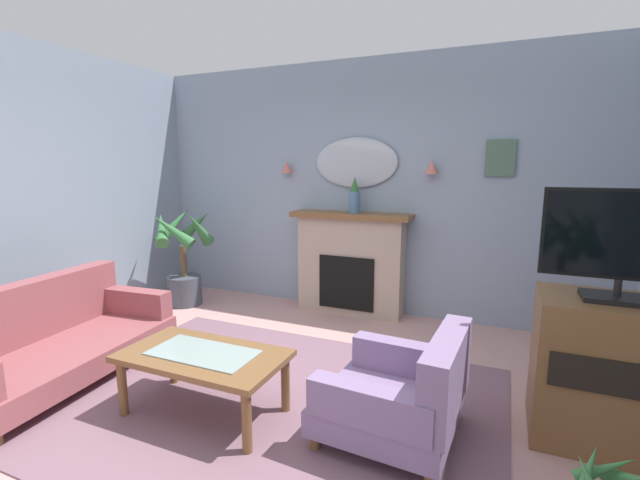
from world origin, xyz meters
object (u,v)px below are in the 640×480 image
wall_mirror (356,163)px  armchair_beside_couch (404,393)px  fireplace (350,264)px  coffee_table (203,361)px  wall_sconce_right (432,167)px  tv_cabinet (607,372)px  mantel_vase_centre (355,197)px  floral_couch (51,339)px  tv_flatscreen (623,242)px  framed_picture (500,158)px  wall_sconce_left (287,167)px  potted_plant_corner_palm (183,257)px

wall_mirror → armchair_beside_couch: 2.85m
fireplace → coffee_table: (-0.21, -2.35, -0.19)m
fireplace → wall_mirror: bearing=90.0°
wall_mirror → wall_sconce_right: bearing=-3.4°
fireplace → armchair_beside_couch: (1.08, -2.09, -0.27)m
coffee_table → tv_cabinet: (2.41, 0.73, 0.07)m
mantel_vase_centre → floral_couch: size_ratio=0.22×
tv_flatscreen → coffee_table: bearing=-163.6°
mantel_vase_centre → coffee_table: mantel_vase_centre is taller
wall_sconce_right → framed_picture: bearing=5.3°
wall_sconce_left → armchair_beside_couch: (1.93, -2.18, -1.35)m
mantel_vase_centre → tv_cabinet: size_ratio=0.44×
wall_sconce_left → potted_plant_corner_palm: (-1.10, -0.62, -1.07)m
armchair_beside_couch → potted_plant_corner_palm: bearing=152.9°
tv_flatscreen → wall_sconce_left: bearing=150.4°
tv_flatscreen → wall_mirror: bearing=141.0°
wall_sconce_left → wall_sconce_right: 1.70m
armchair_beside_couch → tv_cabinet: tv_cabinet is taller
tv_cabinet → tv_flatscreen: 0.80m
wall_sconce_right → mantel_vase_centre: bearing=-171.5°
potted_plant_corner_palm → wall_sconce_left: bearing=29.4°
armchair_beside_couch → fireplace: bearing=117.4°
mantel_vase_centre → wall_mirror: size_ratio=0.41×
wall_mirror → floral_couch: size_ratio=0.54×
framed_picture → tv_flatscreen: bearing=-68.6°
fireplace → wall_sconce_right: wall_sconce_right is taller
fireplace → framed_picture: 1.91m
wall_sconce_left → framed_picture: bearing=1.5°
wall_sconce_left → floral_couch: bearing=-107.9°
wall_sconce_right → armchair_beside_couch: size_ratio=0.16×
armchair_beside_couch → potted_plant_corner_palm: (-3.04, 1.56, 0.28)m
wall_sconce_right → coffee_table: (-1.06, -2.44, -1.28)m
potted_plant_corner_palm → fireplace: bearing=15.2°
framed_picture → coffee_table: framed_picture is taller
coffee_table → tv_flatscreen: 2.66m
framed_picture → tv_flatscreen: 1.99m
wall_sconce_left → mantel_vase_centre: bearing=-7.6°
mantel_vase_centre → armchair_beside_couch: bearing=-63.4°
wall_sconce_right → wall_sconce_left: bearing=180.0°
wall_mirror → coffee_table: (-0.21, -2.49, -1.33)m
tv_cabinet → mantel_vase_centre: bearing=143.5°
wall_sconce_left → tv_cabinet: (3.05, -1.71, -1.21)m
wall_mirror → coffee_table: 2.83m
fireplace → coffee_table: 2.37m
mantel_vase_centre → wall_sconce_right: size_ratio=2.84×
floral_couch → mantel_vase_centre: bearing=54.3°
coffee_table → tv_cabinet: bearing=16.9°
wall_mirror → potted_plant_corner_palm: 2.35m
coffee_table → tv_cabinet: size_ratio=1.22×
armchair_beside_couch → tv_cabinet: (1.12, 0.47, 0.15)m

